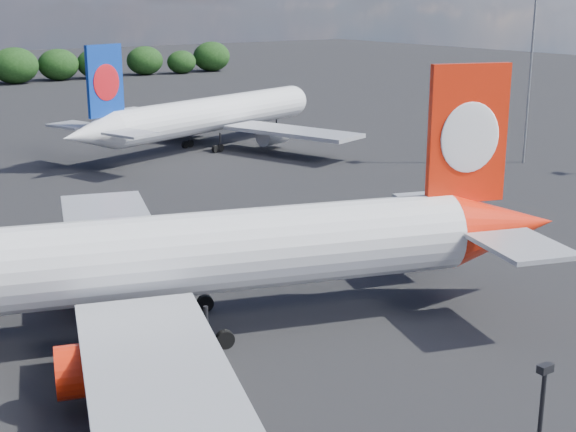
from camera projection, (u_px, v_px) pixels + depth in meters
qantas_airliner at (190, 257)px, 50.71m from camera, size 50.35×48.29×16.73m
china_southern_airliner at (206, 116)px, 113.16m from camera, size 46.20×44.37×15.46m
floodlight_mast_near at (533, 40)px, 100.93m from camera, size 1.60×1.60×24.71m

